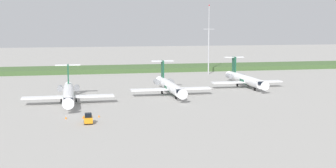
# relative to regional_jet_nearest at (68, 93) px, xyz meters

# --- Properties ---
(ground_plane) EXTENTS (500.00, 500.00, 0.00)m
(ground_plane) POSITION_rel_regional_jet_nearest_xyz_m (27.86, 29.77, -2.54)
(ground_plane) COLOR #9E9B96
(grass_berm) EXTENTS (320.00, 20.00, 1.81)m
(grass_berm) POSITION_rel_regional_jet_nearest_xyz_m (27.86, 76.09, -1.63)
(grass_berm) COLOR #426033
(grass_berm) RESTS_ON ground
(regional_jet_nearest) EXTENTS (22.81, 31.00, 9.00)m
(regional_jet_nearest) POSITION_rel_regional_jet_nearest_xyz_m (0.00, 0.00, 0.00)
(regional_jet_nearest) COLOR white
(regional_jet_nearest) RESTS_ON ground
(regional_jet_second) EXTENTS (22.81, 31.00, 9.00)m
(regional_jet_second) POSITION_rel_regional_jet_nearest_xyz_m (28.23, 8.10, 0.00)
(regional_jet_second) COLOR white
(regional_jet_second) RESTS_ON ground
(regional_jet_third) EXTENTS (22.81, 31.00, 9.00)m
(regional_jet_third) POSITION_rel_regional_jet_nearest_xyz_m (55.06, 18.51, 0.00)
(regional_jet_third) COLOR white
(regional_jet_third) RESTS_ON ground
(antenna_mast) EXTENTS (4.40, 0.50, 27.44)m
(antenna_mast) POSITION_rel_regional_jet_nearest_xyz_m (54.53, 56.92, 8.78)
(antenna_mast) COLOR #B2B2B7
(antenna_mast) RESTS_ON ground
(baggage_tug) EXTENTS (1.72, 3.20, 2.30)m
(baggage_tug) POSITION_rel_regional_jet_nearest_xyz_m (4.00, -25.89, -1.53)
(baggage_tug) COLOR orange
(baggage_tug) RESTS_ON ground
(safety_cone_front_marker) EXTENTS (0.44, 0.44, 0.55)m
(safety_cone_front_marker) POSITION_rel_regional_jet_nearest_xyz_m (-0.50, -20.17, -2.26)
(safety_cone_front_marker) COLOR orange
(safety_cone_front_marker) RESTS_ON ground
(safety_cone_mid_marker) EXTENTS (0.44, 0.44, 0.55)m
(safety_cone_mid_marker) POSITION_rel_regional_jet_nearest_xyz_m (3.10, -20.54, -2.26)
(safety_cone_mid_marker) COLOR orange
(safety_cone_mid_marker) RESTS_ON ground
(safety_cone_rear_marker) EXTENTS (0.44, 0.44, 0.55)m
(safety_cone_rear_marker) POSITION_rel_regional_jet_nearest_xyz_m (6.50, -19.79, -2.26)
(safety_cone_rear_marker) COLOR orange
(safety_cone_rear_marker) RESTS_ON ground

